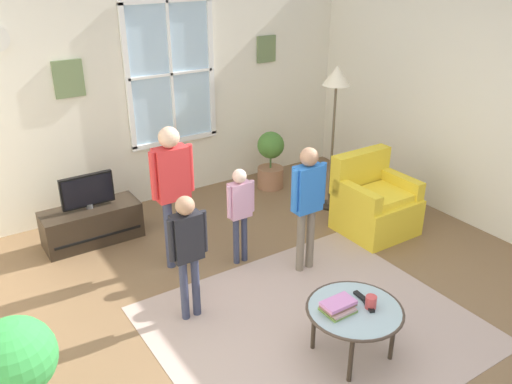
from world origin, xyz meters
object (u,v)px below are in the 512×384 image
remote_near_books (361,296)px  floor_lamp (336,91)px  cup (371,302)px  potted_plant_by_window (271,159)px  television (87,191)px  remote_near_cup (369,306)px  tv_stand (92,224)px  potted_plant_corner (16,363)px  person_pink_shirt (240,205)px  armchair (374,204)px  book_stack (338,306)px  coffee_table (354,312)px  person_blue_shirt (308,196)px  person_black_shirt (187,244)px  person_red_shirt (172,182)px

remote_near_books → floor_lamp: bearing=54.8°
cup → potted_plant_by_window: potted_plant_by_window is taller
television → remote_near_cup: bearing=-67.1°
tv_stand → remote_near_cup: size_ratio=7.34×
remote_near_books → potted_plant_corner: 2.48m
floor_lamp → remote_near_cup: bearing=-124.2°
floor_lamp → television: bearing=164.6°
remote_near_books → person_pink_shirt: 1.58m
tv_stand → armchair: armchair is taller
book_stack → cup: cup is taller
potted_plant_corner → remote_near_books: bearing=-11.5°
remote_near_books → coffee_table: bearing=-149.3°
tv_stand → potted_plant_corner: size_ratio=1.13×
person_blue_shirt → person_black_shirt: bearing=-177.1°
person_pink_shirt → book_stack: bearing=-94.2°
cup → person_red_shirt: (-0.68, 2.00, 0.43)m
armchair → person_red_shirt: size_ratio=0.60×
book_stack → remote_near_cup: 0.25m
person_black_shirt → potted_plant_by_window: 2.90m
potted_plant_by_window → tv_stand: bearing=-176.8°
remote_near_books → person_black_shirt: (-0.98, 1.04, 0.28)m
person_pink_shirt → floor_lamp: bearing=17.1°
tv_stand → person_red_shirt: size_ratio=0.70×
remote_near_books → potted_plant_corner: size_ratio=0.15×
book_stack → floor_lamp: size_ratio=0.15×
cup → potted_plant_corner: potted_plant_corner is taller
armchair → person_blue_shirt: (-1.14, -0.22, 0.48)m
person_pink_shirt → person_red_shirt: (-0.56, 0.31, 0.27)m
armchair → potted_plant_by_window: bearing=100.1°
book_stack → coffee_table: bearing=-21.4°
coffee_table → person_black_shirt: person_black_shirt is taller
armchair → potted_plant_by_window: armchair is taller
tv_stand → remote_near_books: remote_near_books is taller
tv_stand → person_red_shirt: 1.31m
person_black_shirt → person_blue_shirt: bearing=2.9°
potted_plant_by_window → book_stack: bearing=-115.8°
person_black_shirt → person_blue_shirt: (1.30, 0.07, 0.08)m
cup → armchair: bearing=44.4°
floor_lamp → person_pink_shirt: bearing=-162.9°
coffee_table → person_black_shirt: bearing=126.9°
remote_near_books → person_red_shirt: size_ratio=0.10×
remote_near_cup → person_red_shirt: bearing=108.7°
tv_stand → coffee_table: size_ratio=1.37×
person_pink_shirt → person_red_shirt: bearing=151.5°
tv_stand → television: television is taller
television → coffee_table: 3.11m
potted_plant_corner → armchair: bearing=12.0°
potted_plant_corner → television: bearing=63.4°
cup → floor_lamp: (1.47, 2.19, 0.98)m
coffee_table → potted_plant_corner: size_ratio=0.83×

